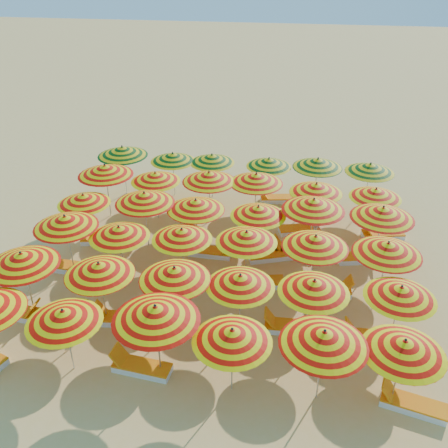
{
  "coord_description": "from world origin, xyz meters",
  "views": [
    {
      "loc": [
        2.36,
        -15.41,
        11.01
      ],
      "look_at": [
        0.0,
        0.5,
        1.6
      ],
      "focal_mm": 40.0,
      "sensor_mm": 36.0,
      "label": 1
    }
  ],
  "objects": [
    {
      "name": "ground",
      "position": [
        0.0,
        0.0,
        0.0
      ],
      "size": [
        120.0,
        120.0,
        0.0
      ],
      "primitive_type": "plane",
      "color": "tan",
      "rests_on": "ground"
    },
    {
      "name": "umbrella_1",
      "position": [
        -3.51,
        -5.71,
        1.97
      ],
      "size": [
        2.69,
        2.69,
        2.24
      ],
      "color": "silver",
      "rests_on": "ground"
    },
    {
      "name": "umbrella_2",
      "position": [
        -0.95,
        -5.52,
        2.24
      ],
      "size": [
        3.04,
        3.04,
        2.55
      ],
      "color": "silver",
      "rests_on": "ground"
    },
    {
      "name": "umbrella_3",
      "position": [
        1.15,
        -5.8,
        1.99
      ],
      "size": [
        2.26,
        2.26,
        2.26
      ],
      "color": "silver",
      "rests_on": "ground"
    },
    {
      "name": "umbrella_4",
      "position": [
        3.48,
        -5.72,
        2.15
      ],
      "size": [
        2.76,
        2.76,
        2.44
      ],
      "color": "silver",
      "rests_on": "ground"
    },
    {
      "name": "umbrella_5",
      "position": [
        5.48,
        -5.6,
        2.02
      ],
      "size": [
        2.5,
        2.5,
        2.29
      ],
      "color": "silver",
      "rests_on": "ground"
    },
    {
      "name": "umbrella_6",
      "position": [
        -5.82,
        -3.55,
        2.16
      ],
      "size": [
        2.44,
        2.44,
        2.46
      ],
      "color": "silver",
      "rests_on": "ground"
    },
    {
      "name": "umbrella_7",
      "position": [
        -3.3,
        -3.55,
        2.05
      ],
      "size": [
        2.29,
        2.29,
        2.33
      ],
      "color": "silver",
      "rests_on": "ground"
    },
    {
      "name": "umbrella_8",
      "position": [
        -0.93,
        -3.47,
        2.07
      ],
      "size": [
        2.27,
        2.27,
        2.36
      ],
      "color": "silver",
      "rests_on": "ground"
    },
    {
      "name": "umbrella_9",
      "position": [
        1.08,
        -3.4,
        1.97
      ],
      "size": [
        2.79,
        2.79,
        2.24
      ],
      "color": "silver",
      "rests_on": "ground"
    },
    {
      "name": "umbrella_10",
      "position": [
        3.27,
        -3.4,
        2.0
      ],
      "size": [
        2.72,
        2.72,
        2.28
      ],
      "color": "silver",
      "rests_on": "ground"
    },
    {
      "name": "umbrella_11",
      "position": [
        5.76,
        -3.28,
        1.97
      ],
      "size": [
        2.64,
        2.64,
        2.24
      ],
      "color": "silver",
      "rests_on": "ground"
    },
    {
      "name": "umbrella_12",
      "position": [
        -5.47,
        -1.09,
        2.15
      ],
      "size": [
        2.93,
        2.93,
        2.44
      ],
      "color": "silver",
      "rests_on": "ground"
    },
    {
      "name": "umbrella_13",
      "position": [
        -3.45,
        -1.23,
        1.99
      ],
      "size": [
        2.35,
        2.35,
        2.26
      ],
      "color": "silver",
      "rests_on": "ground"
    },
    {
      "name": "umbrella_14",
      "position": [
        -1.25,
        -1.05,
        1.98
      ],
      "size": [
        2.73,
        2.73,
        2.25
      ],
      "color": "silver",
      "rests_on": "ground"
    },
    {
      "name": "umbrella_15",
      "position": [
        0.99,
        -0.93,
        2.01
      ],
      "size": [
        2.29,
        2.29,
        2.28
      ],
      "color": "silver",
      "rests_on": "ground"
    },
    {
      "name": "umbrella_16",
      "position": [
        3.32,
        -1.07,
        2.11
      ],
      "size": [
        2.96,
        2.96,
        2.4
      ],
      "color": "silver",
      "rests_on": "ground"
    },
    {
      "name": "umbrella_17",
      "position": [
        5.64,
        -1.17,
        2.13
      ],
      "size": [
        2.81,
        2.81,
        2.42
      ],
      "color": "silver",
      "rests_on": "ground"
    },
    {
      "name": "umbrella_18",
      "position": [
        -5.68,
        1.03,
        1.94
      ],
      "size": [
        2.19,
        2.19,
        2.21
      ],
      "color": "silver",
      "rests_on": "ground"
    },
    {
      "name": "umbrella_19",
      "position": [
        -3.19,
        1.07,
        2.16
      ],
      "size": [
        2.67,
        2.67,
        2.46
      ],
      "color": "silver",
      "rests_on": "ground"
    },
    {
      "name": "umbrella_20",
      "position": [
        -1.15,
        0.95,
        2.08
      ],
      "size": [
        2.9,
        2.9,
        2.36
      ],
      "color": "silver",
      "rests_on": "ground"
    },
    {
      "name": "umbrella_21",
      "position": [
        1.23,
        1.0,
        1.98
      ],
      "size": [
        2.8,
        2.8,
        2.25
      ],
      "color": "silver",
      "rests_on": "ground"
    },
    {
      "name": "umbrella_22",
      "position": [
        3.26,
        1.35,
        2.23
      ],
      "size": [
        2.86,
        2.86,
        2.53
      ],
      "color": "silver",
      "rests_on": "ground"
    },
    {
      "name": "umbrella_23",
      "position": [
        5.76,
        1.15,
        2.19
      ],
      "size": [
        3.0,
        3.0,
        2.49
      ],
      "color": "silver",
      "rests_on": "ground"
    },
    {
      "name": "umbrella_24",
      "position": [
        -5.56,
        3.23,
        2.22
      ],
      "size": [
        2.86,
        2.86,
        2.52
      ],
      "color": "silver",
      "rests_on": "ground"
    },
    {
      "name": "umbrella_25",
      "position": [
        -3.39,
        3.36,
        1.99
      ],
      "size": [
        2.5,
        2.5,
        2.26
      ],
      "color": "silver",
      "rests_on": "ground"
    },
    {
      "name": "umbrella_26",
      "position": [
        -1.06,
        3.38,
        2.14
      ],
      "size": [
        2.52,
        2.52,
        2.43
      ],
      "color": "silver",
      "rests_on": "ground"
    },
    {
      "name": "umbrella_27",
      "position": [
        0.91,
        3.54,
        2.13
      ],
      "size": [
        2.7,
        2.7,
        2.42
      ],
      "color": "silver",
      "rests_on": "ground"
    },
    {
      "name": "umbrella_28",
      "position": [
        3.4,
        3.18,
        2.03
      ],
      "size": [
        2.65,
        2.65,
        2.31
      ],
      "color": "silver",
      "rests_on": "ground"
    },
    {
      "name": "umbrella_29",
      "position": [
        5.77,
        3.22,
        1.96
      ],
      "size": [
        2.32,
        2.32,
        2.22
      ],
      "color": "silver",
      "rests_on": "ground"
    },
    {
      "name": "umbrella_30",
      "position": [
        -5.55,
        5.49,
        2.19
      ],
      "size": [
        2.51,
        2.51,
        2.49
      ],
      "color": "silver",
      "rests_on": "ground"
    },
    {
      "name": "umbrella_31",
      "position": [
        -3.18,
        5.65,
        1.96
      ],
      "size": [
        2.72,
        2.72,
        2.23
      ],
      "color": "silver",
      "rests_on": "ground"
    },
    {
      "name": "umbrella_32",
      "position": [
        -1.34,
        5.75,
        1.96
      ],
      "size": [
        2.26,
        2.26,
        2.23
      ],
      "color": "silver",
      "rests_on": "ground"
    },
    {
      "name": "umbrella_33",
      "position": [
        1.3,
        5.76,
        1.94
      ],
      "size": [
        2.24,
        2.24,
        2.2
      ],
      "color": "silver",
      "rests_on": "ground"
    },
    {
      "name": "umbrella_34",
      "position": [
        3.49,
        5.65,
        2.09
      ],
      "size": [
        2.44,
        2.44,
        2.38
      ],
      "color": "silver",
      "rests_on": "ground"
    },
    {
      "name": "umbrella_35",
      "position": [
        5.78,
        5.57,
        2.03
      ],
      "size": [
        2.51,
        2.51,
        2.31
      ],
      "color": "silver",
      "rests_on": "ground"
    },
    {
      "name": "lounger_1",
      "position": [
        -1.55,
        -5.52,
        0.15
      ],
      "size": [
        1.79,
        0.78,
        0.69
      ],
      "rotation": [
        0.0,
        0.0,
        3.03
      ],
      "color": "white",
      "rests_on": "ground"
    },
    {
      "name": "lounger_2",
      "position": [
        5.99,
        -5.73,
        0.15
      ],
      "size": [
        1.82,
        1.0,
        0.69
      ],
      "rotation": [
        0.0,
        0.0,
        2.89
      ],
      "color": "white",
      "rests_on": "ground"
    },
    {
      "name": "lounger_3",
      "position": [
        -6.32,
        -3.79,
        0.15
      ],
      "size": [
        1.77,
        0.72,
        0.69
      ],
      "rotation": [
        0.0,
        0.0,
        -0.08
      ],
      "color": "white",
      "rests_on": "ground"
    },
    {
      "name": "lounger_4",
      "position": [
        -2.8,
        -3.57,
        0.15
      ],
      "size": [
        1.78,
        0.75,
        0.69
      ],
      "rotation": [
        0.0,
        0.0,
        3.24
      ],
      "color": "white",
      "rests_on": "ground"
    },
    {
      "name": "lounger_5",
      "position": [
        2.67,
        -3.16,
        0.15
      ],
      "size": [
        1.75,
        0.64,
        0.69
      ],
      "rotation": [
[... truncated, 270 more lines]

